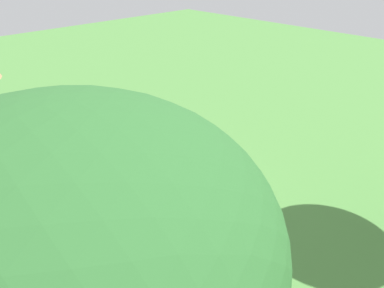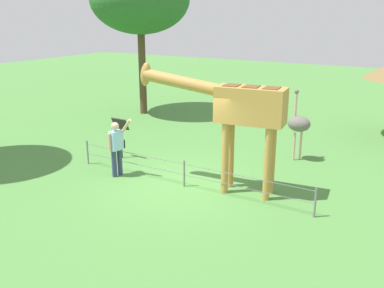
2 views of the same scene
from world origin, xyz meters
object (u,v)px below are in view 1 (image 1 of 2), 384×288
at_px(visitor, 213,179).
at_px(info_sign, 207,207).
at_px(tree_east, 71,247).
at_px(giraffe, 132,120).
at_px(ostrich, 42,171).

relative_size(visitor, info_sign, 1.30).
bearing_deg(tree_east, visitor, 121.69).
distance_m(visitor, info_sign, 1.58).
bearing_deg(visitor, giraffe, -167.46).
distance_m(visitor, ostrich, 5.63).
distance_m(ostrich, info_sign, 5.60).
bearing_deg(info_sign, tree_east, -59.34).
bearing_deg(ostrich, info_sign, 28.75).
bearing_deg(tree_east, info_sign, 120.66).
bearing_deg(visitor, tree_east, -58.31).
bearing_deg(tree_east, ostrich, 161.14).
relative_size(visitor, tree_east, 0.26).
bearing_deg(giraffe, tree_east, -38.71).
bearing_deg(giraffe, info_sign, -7.18).
xyz_separation_m(visitor, tree_east, (4.17, -6.76, 4.15)).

